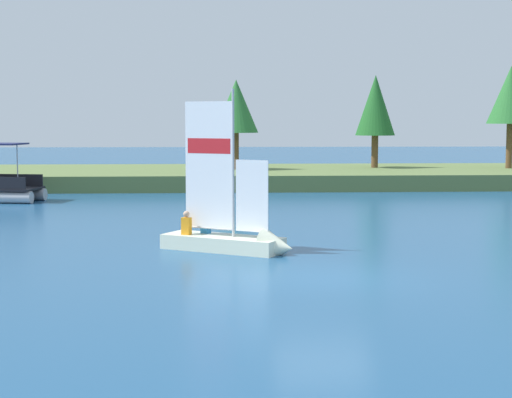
{
  "coord_description": "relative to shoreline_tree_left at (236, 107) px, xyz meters",
  "views": [
    {
      "loc": [
        -2.84,
        -20.41,
        4.07
      ],
      "look_at": [
        -1.27,
        8.67,
        1.2
      ],
      "focal_mm": 56.73,
      "sensor_mm": 36.0,
      "label": 1
    }
  ],
  "objects": [
    {
      "name": "shoreline_tree_midleft",
      "position": [
        9.09,
        1.34,
        0.07
      ],
      "size": [
        2.57,
        2.57,
        6.01
      ],
      "color": "brown",
      "rests_on": "shore_bank"
    },
    {
      "name": "sailboat",
      "position": [
        -0.69,
        -26.29,
        -4.44
      ],
      "size": [
        4.33,
        3.22,
        5.34
      ],
      "rotation": [
        0.0,
        0.0,
        -0.53
      ],
      "color": "silver",
      "rests_on": "ground"
    },
    {
      "name": "ground_plane",
      "position": [
        1.34,
        -30.54,
        -4.88
      ],
      "size": [
        200.0,
        200.0,
        0.0
      ],
      "primitive_type": "plane",
      "color": "navy"
    },
    {
      "name": "shoreline_tree_centre",
      "position": [
        17.64,
        0.27,
        0.73
      ],
      "size": [
        2.99,
        2.99,
        6.57
      ],
      "color": "brown",
      "rests_on": "shore_bank"
    },
    {
      "name": "wooden_dock",
      "position": [
        -12.5,
        -8.19,
        -4.66
      ],
      "size": [
        1.69,
        5.17,
        0.45
      ],
      "primitive_type": "cube",
      "color": "brown",
      "rests_on": "ground"
    },
    {
      "name": "shoreline_tree_left",
      "position": [
        0.0,
        0.0,
        0.0
      ],
      "size": [
        2.79,
        2.79,
        5.63
      ],
      "color": "brown",
      "rests_on": "shore_bank"
    },
    {
      "name": "shore_bank",
      "position": [
        1.34,
        0.13,
        -4.41
      ],
      "size": [
        80.0,
        12.48,
        0.93
      ],
      "primitive_type": "cube",
      "color": "#5B703D",
      "rests_on": "ground"
    }
  ]
}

